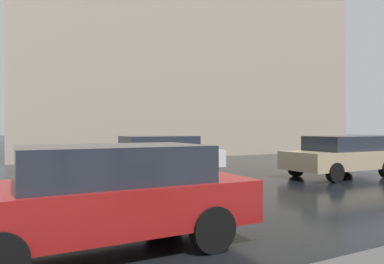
% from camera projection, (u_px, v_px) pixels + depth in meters
% --- Properties ---
extents(haussmann_block_corner, '(18.81, 23.03, 23.32)m').
position_uv_depth(haussmann_block_corner, '(160.00, 15.00, 29.71)').
color(haussmann_block_corner, tan).
rests_on(haussmann_block_corner, ground_plane).
extents(car_red, '(1.85, 4.10, 1.41)m').
position_uv_depth(car_red, '(106.00, 193.00, 4.80)').
color(car_red, maroon).
rests_on(car_red, ground_plane).
extents(car_white, '(1.85, 4.10, 1.41)m').
position_uv_depth(car_white, '(162.00, 155.00, 12.19)').
color(car_white, silver).
rests_on(car_white, ground_plane).
extents(car_champagne, '(1.85, 4.10, 1.41)m').
position_uv_depth(car_champagne, '(342.00, 155.00, 12.03)').
color(car_champagne, tan).
rests_on(car_champagne, ground_plane).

